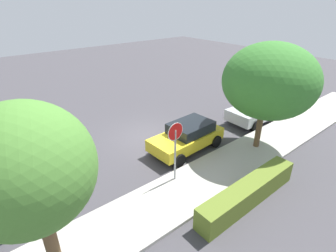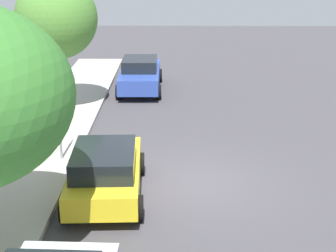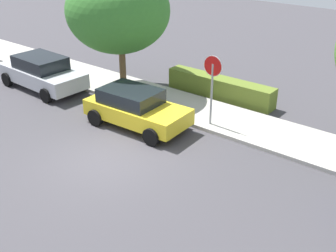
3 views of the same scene
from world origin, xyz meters
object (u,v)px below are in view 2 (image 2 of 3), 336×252
object	(u,v)px
stop_sign	(58,103)
parked_car_yellow	(105,171)
parked_car_blue	(140,74)
street_tree_near_corner	(56,19)

from	to	relation	value
stop_sign	parked_car_yellow	world-z (taller)	stop_sign
parked_car_blue	street_tree_near_corner	bearing A→B (deg)	136.04
parked_car_yellow	street_tree_near_corner	size ratio (longest dim) A/B	0.77
street_tree_near_corner	stop_sign	bearing A→B (deg)	-168.74
stop_sign	street_tree_near_corner	distance (m)	5.70
parked_car_yellow	parked_car_blue	size ratio (longest dim) A/B	0.90
stop_sign	parked_car_yellow	bearing A→B (deg)	-143.94
parked_car_yellow	parked_car_blue	world-z (taller)	parked_car_blue
parked_car_yellow	street_tree_near_corner	world-z (taller)	street_tree_near_corner
stop_sign	parked_car_blue	world-z (taller)	stop_sign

